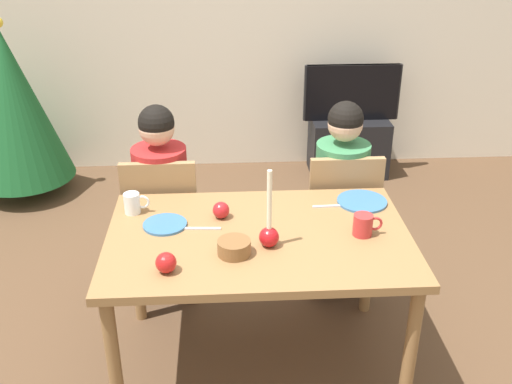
% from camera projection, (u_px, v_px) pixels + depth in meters
% --- Properties ---
extents(ground_plane, '(7.68, 7.68, 0.00)m').
position_uv_depth(ground_plane, '(258.00, 360.00, 3.08)').
color(ground_plane, brown).
extents(back_wall, '(6.40, 0.10, 2.60)m').
position_uv_depth(back_wall, '(238.00, 13.00, 4.82)').
color(back_wall, beige).
rests_on(back_wall, ground).
extents(dining_table, '(1.40, 0.90, 0.75)m').
position_uv_depth(dining_table, '(259.00, 250.00, 2.78)').
color(dining_table, olive).
rests_on(dining_table, ground).
extents(chair_left, '(0.40, 0.40, 0.90)m').
position_uv_depth(chair_left, '(163.00, 219.00, 3.37)').
color(chair_left, '#99754C').
rests_on(chair_left, ground).
extents(chair_right, '(0.40, 0.40, 0.90)m').
position_uv_depth(chair_right, '(340.00, 214.00, 3.42)').
color(chair_right, '#99754C').
rests_on(chair_right, ground).
extents(person_left_child, '(0.30, 0.30, 1.17)m').
position_uv_depth(person_left_child, '(163.00, 207.00, 3.37)').
color(person_left_child, '#33384C').
rests_on(person_left_child, ground).
extents(person_right_child, '(0.30, 0.30, 1.17)m').
position_uv_depth(person_right_child, '(340.00, 203.00, 3.42)').
color(person_right_child, '#33384C').
rests_on(person_right_child, ground).
extents(tv_stand, '(0.64, 0.40, 0.48)m').
position_uv_depth(tv_stand, '(348.00, 146.00, 5.08)').
color(tv_stand, black).
rests_on(tv_stand, ground).
extents(tv, '(0.79, 0.05, 0.46)m').
position_uv_depth(tv, '(352.00, 92.00, 4.87)').
color(tv, black).
rests_on(tv, tv_stand).
extents(christmas_tree, '(0.77, 0.77, 1.38)m').
position_uv_depth(christmas_tree, '(13.00, 106.00, 4.51)').
color(christmas_tree, brown).
rests_on(christmas_tree, ground).
extents(candle_centerpiece, '(0.09, 0.09, 0.37)m').
position_uv_depth(candle_centerpiece, '(269.00, 231.00, 2.62)').
color(candle_centerpiece, red).
rests_on(candle_centerpiece, dining_table).
extents(plate_left, '(0.21, 0.21, 0.01)m').
position_uv_depth(plate_left, '(165.00, 224.00, 2.82)').
color(plate_left, teal).
rests_on(plate_left, dining_table).
extents(plate_right, '(0.25, 0.25, 0.01)m').
position_uv_depth(plate_right, '(362.00, 201.00, 3.03)').
color(plate_right, teal).
rests_on(plate_right, dining_table).
extents(mug_left, '(0.13, 0.08, 0.10)m').
position_uv_depth(mug_left, '(133.00, 203.00, 2.91)').
color(mug_left, white).
rests_on(mug_left, dining_table).
extents(mug_right, '(0.14, 0.09, 0.10)m').
position_uv_depth(mug_right, '(364.00, 225.00, 2.72)').
color(mug_right, '#B72D2D').
rests_on(mug_right, dining_table).
extents(fork_left, '(0.18, 0.03, 0.01)m').
position_uv_depth(fork_left, '(202.00, 228.00, 2.79)').
color(fork_left, silver).
rests_on(fork_left, dining_table).
extents(fork_right, '(0.18, 0.02, 0.01)m').
position_uv_depth(fork_right, '(330.00, 206.00, 2.99)').
color(fork_right, silver).
rests_on(fork_right, dining_table).
extents(bowl_walnuts, '(0.15, 0.15, 0.07)m').
position_uv_depth(bowl_walnuts, '(234.00, 247.00, 2.58)').
color(bowl_walnuts, brown).
rests_on(bowl_walnuts, dining_table).
extents(apple_near_candle, '(0.08, 0.08, 0.08)m').
position_uv_depth(apple_near_candle, '(221.00, 210.00, 2.87)').
color(apple_near_candle, '#B31C21').
rests_on(apple_near_candle, dining_table).
extents(apple_by_left_plate, '(0.09, 0.09, 0.09)m').
position_uv_depth(apple_by_left_plate, '(166.00, 263.00, 2.45)').
color(apple_by_left_plate, '#B11919').
rests_on(apple_by_left_plate, dining_table).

